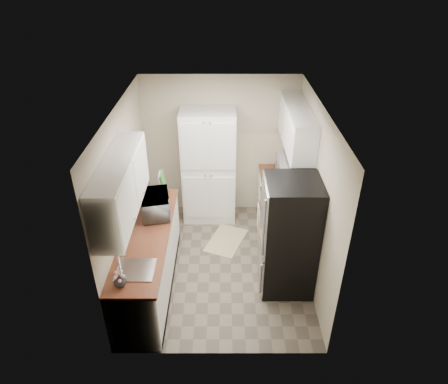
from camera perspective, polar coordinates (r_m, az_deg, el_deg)
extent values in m
plane|color=#665B4C|center=(6.28, -0.54, -10.24)|extent=(3.20, 3.20, 0.00)
cube|color=beige|center=(6.94, -0.49, 6.48)|extent=(2.60, 0.04, 2.50)
cube|color=beige|center=(4.26, -0.81, -11.93)|extent=(2.60, 0.04, 2.50)
cube|color=beige|center=(5.69, -13.80, -0.48)|extent=(0.04, 3.20, 2.50)
cube|color=beige|center=(5.67, 12.65, -0.49)|extent=(0.04, 3.20, 2.50)
cube|color=silver|center=(4.99, -0.69, 11.80)|extent=(2.60, 3.20, 0.04)
cube|color=white|center=(4.74, -14.53, 0.70)|extent=(0.33, 1.60, 0.70)
cube|color=white|center=(6.06, 10.30, 8.75)|extent=(0.33, 1.55, 0.58)
cube|color=#99999E|center=(5.82, 10.02, 3.79)|extent=(0.45, 0.76, 0.13)
cube|color=#B7B7BC|center=(4.92, -12.54, -10.82)|extent=(0.45, 0.40, 0.02)
cube|color=brown|center=(5.89, -13.18, -0.04)|extent=(0.02, 0.22, 0.22)
cube|color=white|center=(6.80, -2.18, 3.55)|extent=(0.90, 0.55, 2.00)
cube|color=white|center=(5.76, -10.64, -9.63)|extent=(0.60, 2.30, 0.88)
cube|color=brown|center=(5.48, -11.10, -5.98)|extent=(0.63, 2.33, 0.04)
cube|color=white|center=(7.03, 7.61, -1.00)|extent=(0.60, 0.80, 0.88)
cube|color=brown|center=(6.80, 7.88, 2.28)|extent=(0.63, 0.83, 0.04)
cube|color=#B7B7BC|center=(6.37, 8.26, -4.77)|extent=(0.64, 0.76, 0.90)
cube|color=black|center=(6.11, 8.58, -1.24)|extent=(0.66, 0.78, 0.03)
cube|color=black|center=(6.10, 11.35, -0.39)|extent=(0.06, 0.76, 0.22)
cube|color=tan|center=(6.15, 5.06, -4.81)|extent=(0.01, 0.16, 0.42)
cube|color=beige|center=(6.35, 4.90, -3.54)|extent=(0.01, 0.16, 0.42)
cube|color=#B7B7BC|center=(5.49, 9.29, -6.30)|extent=(0.70, 0.72, 1.70)
imported|color=#BCBCC1|center=(5.73, -9.73, -1.79)|extent=(0.49, 0.63, 0.31)
cylinder|color=black|center=(6.04, -11.45, -0.04)|extent=(0.08, 0.08, 0.33)
imported|color=silver|center=(4.72, -14.66, -12.16)|extent=(0.17, 0.17, 0.15)
cube|color=#45913A|center=(6.27, -8.64, 1.47)|extent=(0.03, 0.26, 0.32)
cube|color=#ABABB0|center=(6.87, 8.65, 3.72)|extent=(0.40, 0.44, 0.20)
cube|color=#BEB980|center=(6.72, 0.30, -6.93)|extent=(0.77, 0.94, 0.01)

